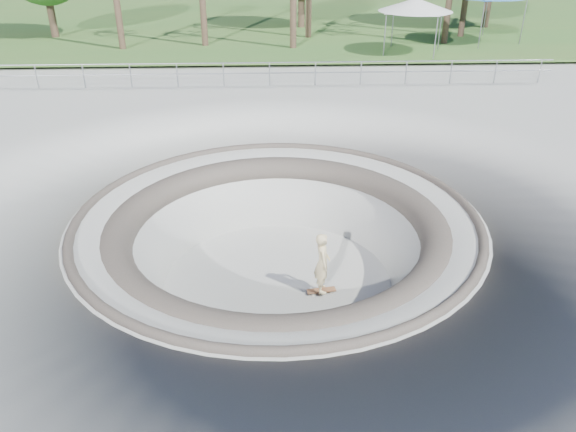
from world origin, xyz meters
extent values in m
plane|color=#A7A8A2|center=(0.00, 0.00, 0.00)|extent=(180.00, 180.00, 0.00)
torus|color=#A7A8A2|center=(0.00, 0.00, -2.00)|extent=(14.00, 14.00, 4.00)
cylinder|color=#A7A8A2|center=(0.00, 0.00, -1.95)|extent=(6.60, 6.60, 0.10)
torus|color=#544A43|center=(0.00, 0.00, -0.02)|extent=(10.24, 10.24, 0.24)
torus|color=#544A43|center=(0.00, 0.00, -0.45)|extent=(8.91, 8.91, 0.81)
cube|color=#326127|center=(0.00, 34.00, 0.22)|extent=(180.00, 36.00, 0.12)
ellipsoid|color=brown|center=(-22.00, 55.00, -6.44)|extent=(50.40, 36.00, 23.40)
ellipsoid|color=brown|center=(8.00, 60.00, -7.87)|extent=(61.60, 44.00, 28.60)
ellipsoid|color=brown|center=(35.00, 52.00, -5.36)|extent=(42.00, 30.00, 19.50)
cylinder|color=gray|center=(0.00, 12.00, 1.17)|extent=(25.00, 0.05, 0.05)
cylinder|color=gray|center=(0.00, 12.00, 0.72)|extent=(25.00, 0.05, 0.05)
cube|color=brown|center=(1.11, -0.65, -1.83)|extent=(0.77, 0.31, 0.02)
cylinder|color=#A7A7AC|center=(1.11, -0.65, -1.86)|extent=(0.05, 0.16, 0.03)
cylinder|color=#A7A7AC|center=(1.11, -0.65, -1.86)|extent=(0.05, 0.16, 0.03)
cylinder|color=beige|center=(1.11, -0.65, -1.87)|extent=(0.06, 0.04, 0.06)
cylinder|color=beige|center=(1.11, -0.65, -1.87)|extent=(0.06, 0.04, 0.06)
cylinder|color=beige|center=(1.11, -0.65, -1.87)|extent=(0.06, 0.04, 0.06)
cylinder|color=beige|center=(1.11, -0.65, -1.87)|extent=(0.06, 0.04, 0.06)
imported|color=beige|center=(1.11, -0.65, -1.00)|extent=(0.41, 0.61, 1.65)
cylinder|color=gray|center=(6.44, 16.80, 1.29)|extent=(0.06, 0.06, 2.03)
cylinder|color=gray|center=(9.01, 16.80, 1.29)|extent=(0.06, 0.06, 2.03)
cylinder|color=gray|center=(6.44, 19.38, 1.29)|extent=(0.06, 0.06, 2.03)
cylinder|color=gray|center=(9.01, 19.38, 1.29)|extent=(0.06, 0.06, 2.03)
cube|color=silver|center=(7.73, 18.09, 2.40)|extent=(3.56, 3.56, 0.08)
cone|color=silver|center=(7.73, 18.09, 2.72)|extent=(5.12, 5.12, 0.64)
cylinder|color=gray|center=(10.99, 19.41, 1.47)|extent=(0.06, 0.06, 2.39)
cylinder|color=gray|center=(14.03, 19.41, 1.47)|extent=(0.06, 0.06, 2.39)
cylinder|color=gray|center=(10.99, 22.45, 1.47)|extent=(0.06, 0.06, 2.39)
cylinder|color=gray|center=(14.03, 22.45, 1.47)|extent=(0.06, 0.06, 2.39)
camera|label=1|loc=(-0.27, -12.48, 6.63)|focal=35.00mm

